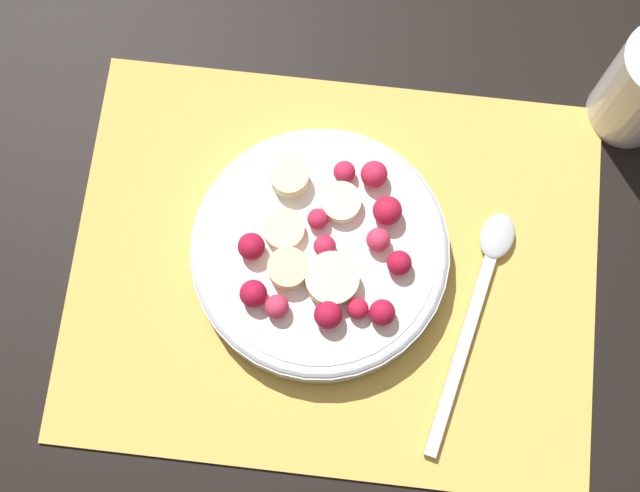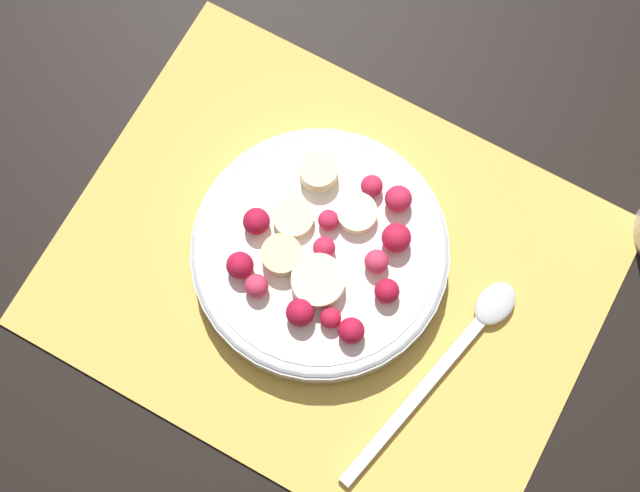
% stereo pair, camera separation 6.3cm
% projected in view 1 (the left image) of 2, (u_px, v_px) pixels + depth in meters
% --- Properties ---
extents(ground_plane, '(3.00, 3.00, 0.00)m').
position_uv_depth(ground_plane, '(334.00, 269.00, 0.66)').
color(ground_plane, black).
extents(placemat, '(0.39, 0.30, 0.01)m').
position_uv_depth(placemat, '(334.00, 268.00, 0.66)').
color(placemat, '#E0B251').
rests_on(placemat, ground_plane).
extents(fruit_bowl, '(0.19, 0.19, 0.04)m').
position_uv_depth(fruit_bowl, '(321.00, 252.00, 0.64)').
color(fruit_bowl, silver).
rests_on(fruit_bowl, placemat).
extents(spoon, '(0.06, 0.19, 0.01)m').
position_uv_depth(spoon, '(482.00, 285.00, 0.65)').
color(spoon, silver).
rests_on(spoon, placemat).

